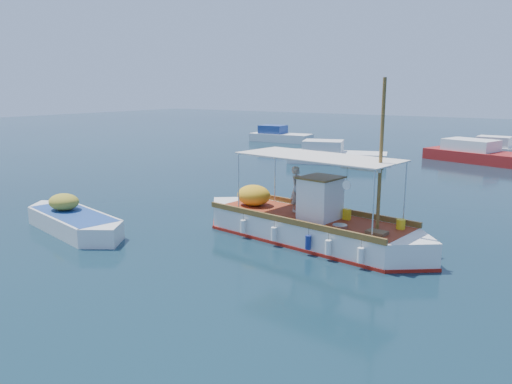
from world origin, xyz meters
The scene contains 7 objects.
ground centered at (0.00, 0.00, 0.00)m, with size 160.00×160.00×0.00m, color black.
fishing_caique centered at (0.53, 0.42, 0.51)m, with size 9.44×3.47×5.80m.
dinghy centered at (-7.34, -3.52, 0.31)m, with size 6.03×2.61×1.50m.
bg_boat_nw centered at (-6.61, 17.64, 0.49)m, with size 7.25×4.46×1.80m.
bg_boat_n centered at (2.18, 23.83, 0.49)m, with size 9.09×5.16×1.80m.
bg_boat_far_w centered at (-17.39, 27.72, 0.49)m, with size 6.26×2.86×1.80m.
bg_boat_far_n centered at (2.89, 27.48, 0.49)m, with size 5.91×2.24×1.80m.
Camera 1 is at (8.61, -14.67, 5.32)m, focal length 35.00 mm.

